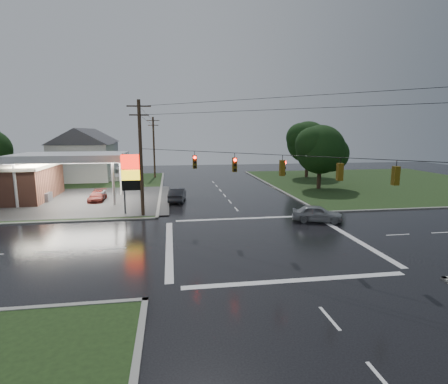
{
  "coord_description": "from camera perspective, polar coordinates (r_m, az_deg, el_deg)",
  "views": [
    {
      "loc": [
        -6.78,
        -24.33,
        8.16
      ],
      "look_at": [
        -2.29,
        4.69,
        3.0
      ],
      "focal_mm": 28.0,
      "sensor_mm": 36.0,
      "label": 1
    }
  ],
  "objects": [
    {
      "name": "utility_pole_n",
      "position": [
        62.44,
        -11.37,
        7.3
      ],
      "size": [
        2.2,
        0.32,
        10.5
      ],
      "color": "#382619",
      "rests_on": "ground"
    },
    {
      "name": "car_pump",
      "position": [
        43.5,
        -19.97,
        -0.64
      ],
      "size": [
        1.73,
        4.21,
        1.22
      ],
      "primitive_type": "imported",
      "rotation": [
        0.0,
        0.0,
        0.0
      ],
      "color": "#541713",
      "rests_on": "ground"
    },
    {
      "name": "tree_ne_far",
      "position": [
        63.07,
        13.64,
        7.89
      ],
      "size": [
        8.46,
        7.2,
        9.8
      ],
      "color": "black",
      "rests_on": "ground"
    },
    {
      "name": "tree_ne_near",
      "position": [
        50.89,
        15.6,
        6.68
      ],
      "size": [
        7.99,
        6.8,
        8.98
      ],
      "color": "black",
      "rests_on": "ground"
    },
    {
      "name": "car_crossing",
      "position": [
        32.84,
        14.97,
        -3.4
      ],
      "size": [
        4.82,
        3.14,
        1.52
      ],
      "primitive_type": "imported",
      "rotation": [
        0.0,
        0.0,
        1.25
      ],
      "color": "gray",
      "rests_on": "ground"
    },
    {
      "name": "house_far",
      "position": [
        74.0,
        -20.75,
        6.42
      ],
      "size": [
        11.05,
        8.48,
        8.6
      ],
      "color": "silver",
      "rests_on": "ground"
    },
    {
      "name": "house_near",
      "position": [
        62.08,
        -22.09,
        5.77
      ],
      "size": [
        11.05,
        8.48,
        8.6
      ],
      "color": "silver",
      "rests_on": "ground"
    },
    {
      "name": "grass_nw",
      "position": [
        54.48,
        -29.33,
        0.11
      ],
      "size": [
        36.0,
        36.0,
        0.08
      ],
      "primitive_type": "cube",
      "color": "black",
      "rests_on": "ground"
    },
    {
      "name": "grass_ne",
      "position": [
        60.61,
        24.06,
        1.4
      ],
      "size": [
        36.0,
        36.0,
        0.08
      ],
      "primitive_type": "cube",
      "color": "black",
      "rests_on": "ground"
    },
    {
      "name": "utility_pole_nw",
      "position": [
        34.02,
        -13.42,
        5.59
      ],
      "size": [
        2.2,
        0.32,
        11.0
      ],
      "color": "#382619",
      "rests_on": "ground"
    },
    {
      "name": "gas_station",
      "position": [
        48.24,
        -31.8,
        1.78
      ],
      "size": [
        26.2,
        18.0,
        5.6
      ],
      "color": "#2D2D2D",
      "rests_on": "ground"
    },
    {
      "name": "car_north",
      "position": [
        41.24,
        -7.63,
        -0.42
      ],
      "size": [
        2.29,
        4.96,
        1.58
      ],
      "primitive_type": "imported",
      "rotation": [
        0.0,
        0.0,
        3.01
      ],
      "color": "#22252A",
      "rests_on": "ground"
    },
    {
      "name": "pylon_sign",
      "position": [
        35.27,
        -14.8,
        2.88
      ],
      "size": [
        2.0,
        0.35,
        6.0
      ],
      "color": "#59595E",
      "rests_on": "ground"
    },
    {
      "name": "traffic_signals",
      "position": [
        25.3,
        6.86,
        6.09
      ],
      "size": [
        26.87,
        26.87,
        1.47
      ],
      "color": "black",
      "rests_on": "ground"
    },
    {
      "name": "ground",
      "position": [
        26.54,
        6.51,
        -8.01
      ],
      "size": [
        120.0,
        120.0,
        0.0
      ],
      "primitive_type": "plane",
      "color": "black",
      "rests_on": "ground"
    }
  ]
}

